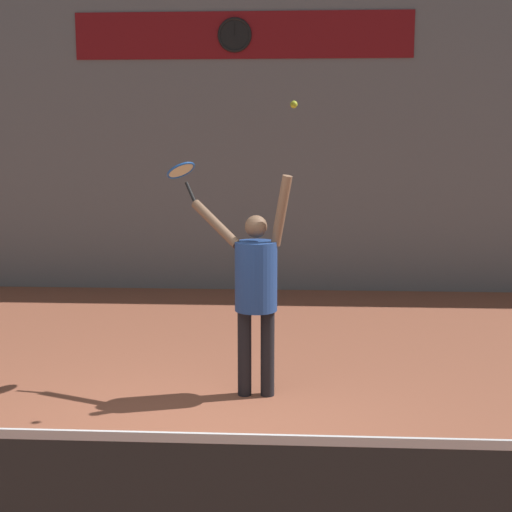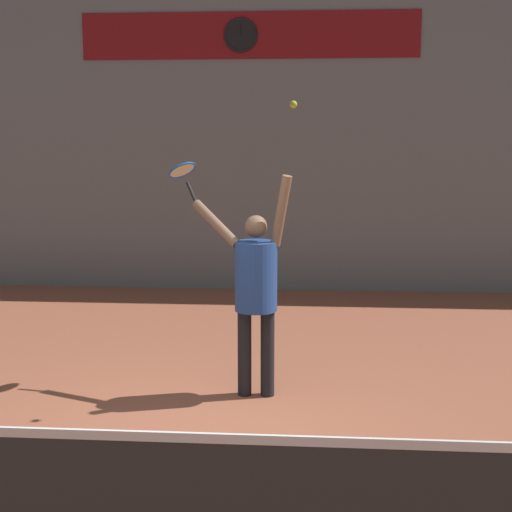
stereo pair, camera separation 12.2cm
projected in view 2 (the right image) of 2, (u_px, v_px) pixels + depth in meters
ground_plane at (182, 457)px, 5.42m from camera, size 18.00×18.00×0.00m
back_wall at (249, 132)px, 11.13m from camera, size 18.00×0.10×5.00m
sponsor_banner at (249, 35)px, 10.84m from camera, size 5.17×0.02×0.70m
scoreboard_clock at (241, 35)px, 10.83m from camera, size 0.52×0.05×0.52m
tennis_player at (255, 284)px, 6.57m from camera, size 1.00×0.59×2.08m
tennis_racket at (183, 173)px, 6.92m from camera, size 0.39×0.39×0.41m
tennis_ball at (293, 104)px, 6.12m from camera, size 0.06×0.06×0.06m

